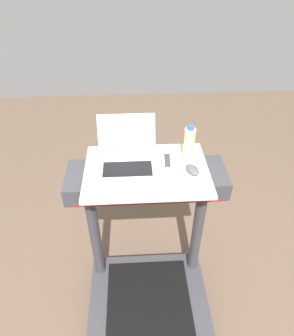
{
  "coord_description": "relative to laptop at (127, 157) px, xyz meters",
  "views": [
    {
      "loc": [
        -0.07,
        -0.6,
        2.14
      ],
      "look_at": [
        0.0,
        0.65,
        1.13
      ],
      "focal_mm": 32.42,
      "sensor_mm": 36.0,
      "label": 1
    }
  ],
  "objects": [
    {
      "name": "desk_board",
      "position": [
        0.1,
        -0.06,
        -0.06
      ],
      "size": [
        0.69,
        0.48,
        0.02
      ],
      "primitive_type": "cube",
      "color": "beige",
      "rests_on": "treadmill_base"
    },
    {
      "name": "laptop",
      "position": [
        0.0,
        0.0,
        0.0
      ],
      "size": [
        0.33,
        0.32,
        0.24
      ],
      "rotation": [
        0.0,
        0.0,
        -0.05
      ],
      "color": "#B7B7BC",
      "rests_on": "desk_board"
    },
    {
      "name": "computer_mouse",
      "position": [
        0.35,
        -0.09,
        -0.03
      ],
      "size": [
        0.09,
        0.11,
        0.03
      ],
      "primitive_type": "ellipsoid",
      "rotation": [
        0.0,
        0.0,
        0.35
      ],
      "color": "#4C4C51",
      "rests_on": "desk_board"
    },
    {
      "name": "water_bottle",
      "position": [
        0.35,
        0.04,
        0.05
      ],
      "size": [
        0.06,
        0.06,
        0.21
      ],
      "color": "beige",
      "rests_on": "desk_board"
    },
    {
      "name": "tv_remote",
      "position": [
        0.22,
        -0.01,
        -0.04
      ],
      "size": [
        0.06,
        0.16,
        0.02
      ],
      "color": "silver",
      "rests_on": "desk_board"
    }
  ]
}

